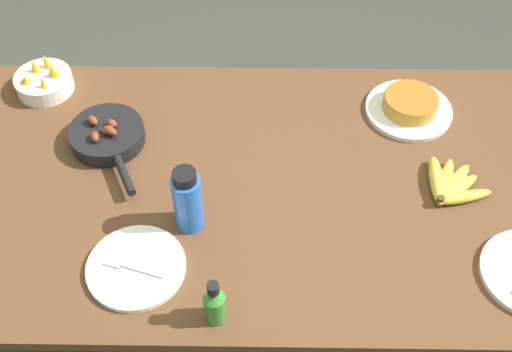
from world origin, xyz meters
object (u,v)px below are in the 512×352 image
Objects in this scene: banana_bunch at (450,185)px; fruit_bowl_mango at (44,81)px; frittata_plate_center at (410,106)px; water_bottle at (188,200)px; skillet at (108,136)px; hot_sauce_bottle at (215,304)px; empty_plate_near_front at (136,267)px.

banana_bunch is 1.02× the size of fruit_bowl_mango.
frittata_plate_center is 0.78m from water_bottle.
frittata_plate_center is at bearing 33.97° from water_bottle.
skillet is 0.40m from water_bottle.
hot_sauce_bottle is at bearing -53.66° from fruit_bowl_mango.
skillet is at bearing -44.02° from fruit_bowl_mango.
empty_plate_near_front is (-0.77, -0.58, -0.02)m from frittata_plate_center.
skillet is at bearing -171.10° from frittata_plate_center.
empty_plate_near_front is (-0.84, -0.27, -0.01)m from banana_bunch.
hot_sauce_bottle is (0.35, -0.57, 0.04)m from skillet.
water_bottle reaches higher than fruit_bowl_mango.
skillet is 2.31× the size of hot_sauce_bottle.
fruit_bowl_mango reaches higher than empty_plate_near_front.
empty_plate_near_front is at bearing -142.95° from frittata_plate_center.
hot_sauce_bottle is (0.59, -0.80, 0.03)m from fruit_bowl_mango.
hot_sauce_bottle is (-0.63, -0.40, 0.05)m from banana_bunch.
banana_bunch is 0.88m from empty_plate_near_front.
skillet is 1.36× the size of empty_plate_near_front.
banana_bunch is at bearing -77.31° from frittata_plate_center.
fruit_bowl_mango reaches higher than frittata_plate_center.
water_bottle is (0.51, -0.52, 0.07)m from fruit_bowl_mango.
banana_bunch is at bearing 9.90° from water_bottle.
fruit_bowl_mango is 1.00m from hot_sauce_bottle.
fruit_bowl_mango is (-0.38, 0.67, 0.02)m from empty_plate_near_front.
skillet is at bearing 107.75° from empty_plate_near_front.
skillet is (-0.98, 0.17, 0.01)m from banana_bunch.
fruit_bowl_mango reaches higher than banana_bunch.
skillet reaches higher than frittata_plate_center.
frittata_plate_center is 1.80× the size of hot_sauce_bottle.
skillet is 1.66× the size of water_bottle.
fruit_bowl_mango is at bearing 175.53° from frittata_plate_center.
hot_sauce_bottle reaches higher than frittata_plate_center.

